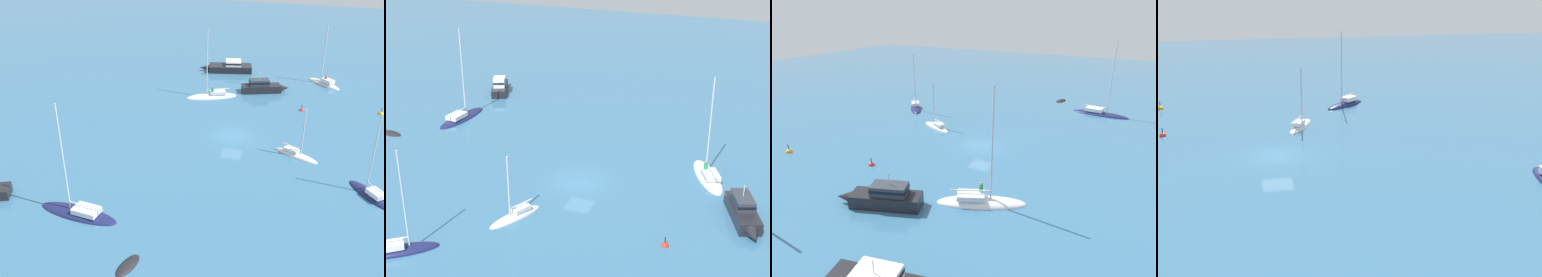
# 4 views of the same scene
# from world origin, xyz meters

# --- Properties ---
(ground_plane) EXTENTS (160.00, 160.00, 0.00)m
(ground_plane) POSITION_xyz_m (0.00, 0.00, 0.00)
(ground_plane) COLOR teal
(sailboat) EXTENTS (5.30, 4.71, 8.78)m
(sailboat) POSITION_xyz_m (-8.64, -15.25, 0.14)
(sailboat) COLOR #191E4C
(sailboat) RESTS_ON ground
(sloop) EXTENTS (3.30, 5.25, 6.23)m
(sloop) POSITION_xyz_m (-2.78, -7.74, 0.11)
(sloop) COLOR silver
(sloop) RESTS_ON ground
(channel_buoy) EXTENTS (0.61, 0.61, 1.09)m
(channel_buoy) POSITION_xyz_m (9.84, -7.47, 0.01)
(channel_buoy) COLOR red
(channel_buoy) RESTS_ON ground
(mooring_buoy) EXTENTS (0.70, 0.70, 1.24)m
(mooring_buoy) POSITION_xyz_m (11.57, -17.64, 0.01)
(mooring_buoy) COLOR orange
(mooring_buoy) RESTS_ON ground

